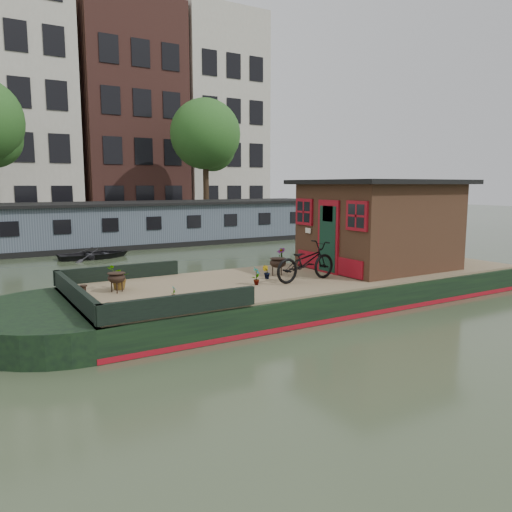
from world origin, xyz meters
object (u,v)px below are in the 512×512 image
bicycle (306,262)px  brazier_rear (117,282)px  cabin (378,223)px  brazier_front (278,267)px  potted_plant_a (256,276)px  dinghy (94,251)px

bicycle → brazier_rear: bearing=70.4°
cabin → brazier_front: cabin is taller
cabin → bicycle: bearing=-169.0°
potted_plant_a → brazier_front: brazier_front is taller
cabin → potted_plant_a: bearing=-174.8°
brazier_front → brazier_rear: 4.04m
bicycle → brazier_front: bicycle is taller
dinghy → brazier_rear: bearing=167.5°
bicycle → potted_plant_a: size_ratio=4.17×
cabin → dinghy: (-5.28, 10.44, -1.59)m
brazier_front → dinghy: (-2.18, 10.09, -0.59)m
potted_plant_a → brazier_front: bearing=34.1°
cabin → brazier_front: (-3.10, 0.34, -1.00)m
bicycle → dinghy: size_ratio=0.63×
cabin → bicycle: size_ratio=2.25×
brazier_rear → dinghy: size_ratio=0.15×
potted_plant_a → cabin: bearing=5.2°
cabin → brazier_rear: 7.23m
bicycle → brazier_rear: 4.37m
potted_plant_a → brazier_rear: bearing=163.8°
bicycle → potted_plant_a: bicycle is taller
bicycle → brazier_front: bearing=6.2°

